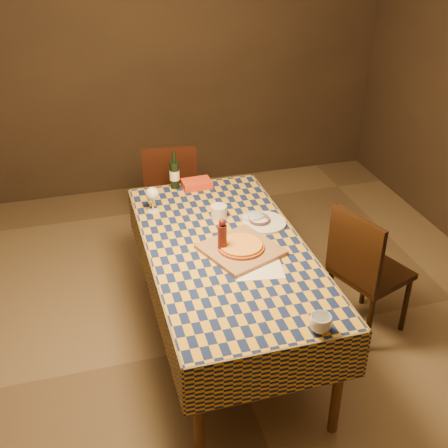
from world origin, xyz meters
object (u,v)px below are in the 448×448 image
object	(u,v)px
white_plate	(264,223)
chair_far	(170,189)
dining_table	(226,257)
wine_bottle	(175,174)
bowl	(259,221)
chair_right	(364,267)
pizza	(241,246)
cutting_board	(241,250)

from	to	relation	value
white_plate	chair_far	size ratio (longest dim) A/B	0.30
dining_table	wine_bottle	world-z (taller)	wine_bottle
bowl	chair_right	xyz separation A→B (m)	(0.62, -0.31, -0.27)
pizza	chair_right	bearing A→B (deg)	-2.33
pizza	bowl	world-z (taller)	pizza
bowl	wine_bottle	xyz separation A→B (m)	(-0.41, 0.66, 0.08)
dining_table	cutting_board	world-z (taller)	cutting_board
dining_table	bowl	distance (m)	0.36
dining_table	chair_right	world-z (taller)	chair_right
bowl	cutting_board	bearing A→B (deg)	-126.59
cutting_board	white_plate	distance (m)	0.36
cutting_board	wine_bottle	size ratio (longest dim) A/B	1.44
white_plate	chair_far	world-z (taller)	chair_far
chair_right	wine_bottle	bearing A→B (deg)	136.70
white_plate	chair_right	bearing A→B (deg)	-27.43
chair_right	chair_far	bearing A→B (deg)	124.26
chair_far	chair_right	distance (m)	1.75
cutting_board	pizza	size ratio (longest dim) A/B	1.41
cutting_board	bowl	world-z (taller)	bowl
white_plate	bowl	bearing A→B (deg)	160.93
pizza	chair_far	distance (m)	1.45
white_plate	chair_right	xyz separation A→B (m)	(0.58, -0.30, -0.26)
cutting_board	bowl	bearing A→B (deg)	53.41
dining_table	pizza	bearing A→B (deg)	-45.72
pizza	bowl	xyz separation A→B (m)	(0.21, 0.28, -0.02)
dining_table	bowl	world-z (taller)	bowl
wine_bottle	white_plate	xyz separation A→B (m)	(0.45, -0.67, -0.10)
wine_bottle	chair_right	distance (m)	1.46
dining_table	wine_bottle	size ratio (longest dim) A/B	6.66
bowl	chair_far	xyz separation A→B (m)	(-0.37, 1.13, -0.27)
white_plate	chair_right	world-z (taller)	chair_right
cutting_board	chair_far	world-z (taller)	chair_far
bowl	wine_bottle	world-z (taller)	wine_bottle
dining_table	chair_right	bearing A→B (deg)	-6.67
chair_right	pizza	bearing A→B (deg)	177.67
dining_table	wine_bottle	bearing A→B (deg)	98.97
pizza	chair_far	size ratio (longest dim) A/B	0.30
pizza	white_plate	xyz separation A→B (m)	(0.24, 0.27, -0.03)
wine_bottle	bowl	bearing A→B (deg)	-57.77
dining_table	chair_far	world-z (taller)	chair_far
pizza	bowl	bearing A→B (deg)	53.41
dining_table	white_plate	bearing A→B (deg)	32.51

